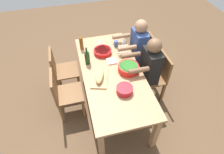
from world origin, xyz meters
The scene contains 20 objects.
ground_plane centered at (0.00, 0.00, 0.00)m, with size 8.00×8.00×0.00m, color brown.
dining_table centered at (0.00, 0.00, 0.66)m, with size 1.89×0.85×0.74m.
chair_near_center centered at (0.00, -0.75, 0.48)m, with size 0.40×0.40×0.85m.
diner_near_center centered at (0.00, -0.57, 0.70)m, with size 0.41×0.53×1.20m.
chair_far_center centered at (0.00, 0.75, 0.48)m, with size 0.40×0.40×0.85m.
chair_near_right centered at (0.52, -0.75, 0.48)m, with size 0.40×0.40×0.85m.
diner_near_right centered at (0.52, -0.57, 0.70)m, with size 0.41×0.53×1.20m.
chair_far_right centered at (0.52, 0.75, 0.48)m, with size 0.40×0.40×0.85m.
serving_bowl_fruit centered at (-0.41, -0.06, 0.79)m, with size 0.22×0.22×0.09m.
serving_bowl_pasta centered at (0.45, 0.04, 0.78)m, with size 0.28×0.28×0.07m.
serving_bowl_greens centered at (-0.04, -0.23, 0.80)m, with size 0.30×0.30×0.10m.
cutting_board centered at (-0.09, 0.20, 0.75)m, with size 0.40×0.22×0.02m, color tan.
bread_loaf centered at (-0.09, 0.20, 0.81)m, with size 0.32×0.11×0.09m, color tan.
wine_bottle centered at (0.27, 0.31, 0.85)m, with size 0.08×0.08×0.29m.
beer_bottle centered at (0.65, 0.34, 0.85)m, with size 0.06×0.06×0.22m, color brown.
wine_glass centered at (0.55, -0.34, 0.86)m, with size 0.08×0.08×0.17m.
cup_near_right centered at (0.58, -0.22, 0.79)m, with size 0.07×0.07×0.10m, color #334C8C.
fork_near_right centered at (0.38, -0.27, 0.74)m, with size 0.02×0.17×0.01m, color silver.
carving_knife centered at (0.74, 0.03, 0.74)m, with size 0.23×0.02×0.01m, color silver.
napkin_stack centered at (0.21, -0.05, 0.75)m, with size 0.14×0.14×0.02m, color white.
Camera 1 is at (-1.89, 0.49, 2.65)m, focal length 30.04 mm.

